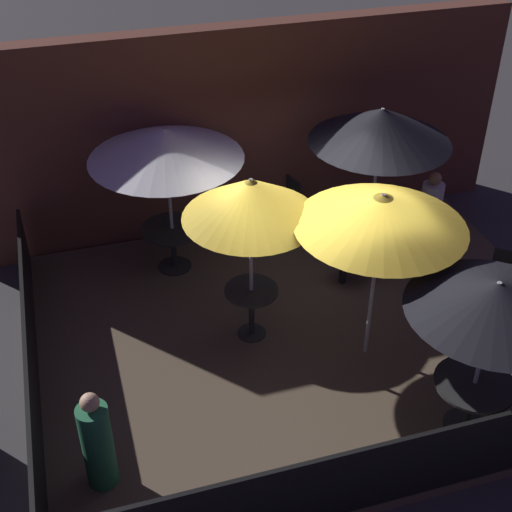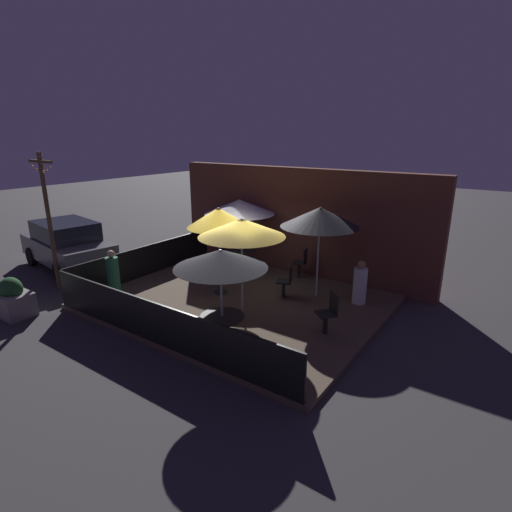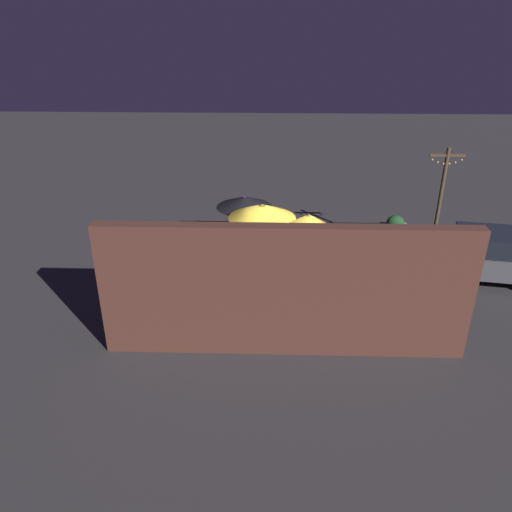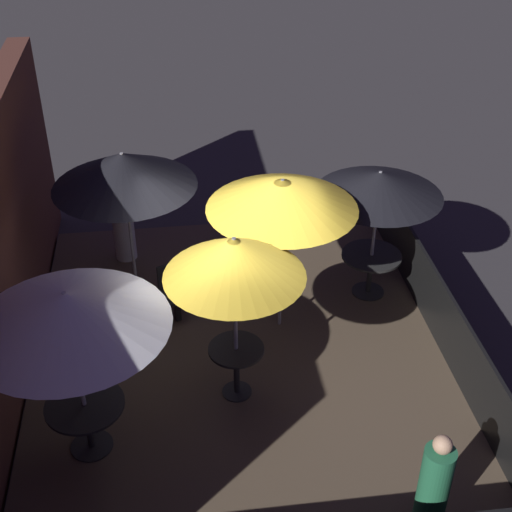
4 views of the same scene
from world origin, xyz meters
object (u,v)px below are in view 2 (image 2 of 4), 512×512
(dining_table_0, at_px, (222,322))
(parked_car_0, at_px, (67,244))
(patio_chair_0, at_px, (301,262))
(patron_1, at_px, (360,284))
(patio_umbrella_3, at_px, (320,217))
(patio_umbrella_1, at_px, (219,218))
(patio_umbrella_0, at_px, (221,259))
(dining_table_1, at_px, (220,273))
(patron_0, at_px, (113,276))
(patio_umbrella_2, at_px, (240,207))
(light_post, at_px, (48,215))
(patio_chair_1, at_px, (286,280))
(patio_umbrella_4, at_px, (242,228))
(patio_chair_2, at_px, (329,312))
(planter_box, at_px, (13,299))
(dining_table_2, at_px, (240,254))

(dining_table_0, xyz_separation_m, parked_car_0, (-7.89, 1.32, 0.16))
(patio_chair_0, bearing_deg, patron_1, 145.99)
(patio_umbrella_3, bearing_deg, patio_umbrella_1, -150.15)
(patio_umbrella_0, distance_m, dining_table_0, 1.38)
(dining_table_1, distance_m, patron_0, 2.92)
(dining_table_0, relative_size, dining_table_1, 1.21)
(patron_0, bearing_deg, patio_umbrella_2, 15.67)
(patio_umbrella_2, bearing_deg, light_post, -132.23)
(patio_umbrella_3, relative_size, dining_table_0, 2.67)
(patio_chair_0, relative_size, patron_0, 0.72)
(patio_chair_1, bearing_deg, patio_umbrella_0, 71.32)
(patio_umbrella_4, xyz_separation_m, dining_table_0, (0.61, -1.53, -1.64))
(parked_car_0, bearing_deg, patio_umbrella_3, 24.75)
(patron_1, distance_m, parked_car_0, 9.73)
(patio_umbrella_2, xyz_separation_m, patio_umbrella_4, (2.06, -2.64, 0.10))
(patio_chair_0, distance_m, light_post, 7.51)
(patio_chair_1, bearing_deg, patron_0, 9.79)
(patio_umbrella_4, distance_m, patron_0, 4.09)
(patio_umbrella_3, xyz_separation_m, light_post, (-6.76, -3.59, -0.13))
(dining_table_1, distance_m, patio_chair_2, 3.57)
(planter_box, bearing_deg, patio_umbrella_2, 63.98)
(patio_umbrella_1, height_order, parked_car_0, patio_umbrella_1)
(patio_umbrella_3, relative_size, parked_car_0, 0.59)
(patio_umbrella_0, distance_m, patio_umbrella_3, 3.68)
(patio_umbrella_1, distance_m, patron_1, 4.14)
(patio_chair_0, xyz_separation_m, planter_box, (-4.83, -6.28, -0.21))
(dining_table_0, height_order, planter_box, planter_box)
(patio_chair_1, relative_size, patio_chair_2, 0.98)
(patio_umbrella_1, xyz_separation_m, dining_table_1, (0.00, -0.00, -1.56))
(patio_umbrella_3, distance_m, dining_table_2, 3.49)
(patio_umbrella_3, height_order, patron_1, patio_umbrella_3)
(patio_umbrella_1, xyz_separation_m, patron_1, (3.48, 1.53, -1.63))
(patio_umbrella_4, distance_m, patio_chair_1, 2.32)
(patio_chair_2, xyz_separation_m, patron_1, (-0.05, 2.03, 0.01))
(light_post, bearing_deg, patio_chair_1, 26.04)
(patio_umbrella_4, relative_size, patron_1, 2.06)
(patio_umbrella_3, bearing_deg, parked_car_0, -164.20)
(dining_table_1, bearing_deg, planter_box, -131.91)
(dining_table_0, distance_m, parked_car_0, 8.00)
(patio_umbrella_0, xyz_separation_m, patio_chair_1, (-0.27, 3.06, -1.44))
(patio_umbrella_2, relative_size, dining_table_1, 3.05)
(patio_chair_0, relative_size, planter_box, 0.94)
(patio_chair_2, distance_m, light_post, 8.30)
(dining_table_2, bearing_deg, patio_chair_1, -24.78)
(dining_table_0, bearing_deg, patio_umbrella_3, 84.40)
(patio_umbrella_1, bearing_deg, patio_chair_2, -7.98)
(patio_umbrella_1, xyz_separation_m, patio_chair_1, (1.70, 0.75, -1.66))
(dining_table_1, bearing_deg, light_post, -153.10)
(dining_table_0, height_order, patron_1, patron_1)
(dining_table_2, distance_m, planter_box, 6.45)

